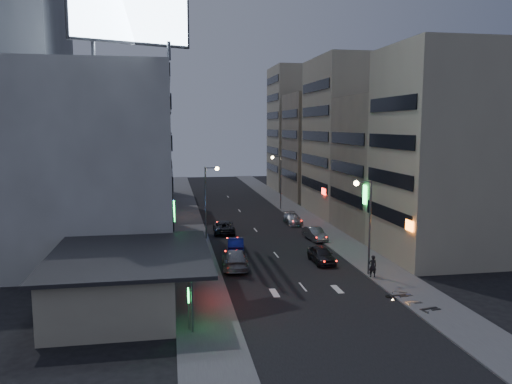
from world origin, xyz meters
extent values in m
plane|color=black|center=(0.00, 0.00, 0.00)|extent=(180.00, 180.00, 0.00)
cube|color=#4C4C4F|center=(-8.00, 30.00, 0.06)|extent=(4.00, 120.00, 0.12)
cube|color=#4C4C4F|center=(8.00, 30.00, 0.06)|extent=(4.00, 120.00, 0.12)
cube|color=tan|center=(-14.00, 2.00, 1.80)|extent=(8.00, 12.00, 3.60)
cube|color=black|center=(-13.00, 2.00, 3.75)|extent=(11.00, 13.00, 0.25)
cube|color=black|center=(-8.90, 2.00, 3.10)|extent=(0.12, 4.00, 0.90)
cube|color=#FF1E14|center=(-8.82, 2.00, 3.10)|extent=(0.04, 3.70, 0.70)
cube|color=silver|center=(-17.00, 20.00, 9.00)|extent=(14.00, 24.00, 18.00)
cube|color=gray|center=(-26.00, 23.00, 17.00)|extent=(10.00, 14.00, 34.00)
cube|color=tan|center=(15.00, 10.50, 10.00)|extent=(10.00, 11.00, 20.00)
cube|color=gray|center=(15.50, 22.00, 8.00)|extent=(11.00, 12.00, 16.00)
cube|color=tan|center=(15.00, 35.00, 11.00)|extent=(10.00, 14.00, 22.00)
cube|color=silver|center=(-15.50, 45.00, 10.00)|extent=(11.00, 10.00, 20.00)
cube|color=gray|center=(-16.00, 58.00, 7.50)|extent=(12.00, 10.00, 15.00)
cube|color=gray|center=(15.50, 50.00, 9.00)|extent=(11.00, 12.00, 18.00)
cube|color=tan|center=(16.00, 64.00, 12.00)|extent=(12.00, 12.00, 24.00)
cylinder|color=#595B60|center=(-16.00, 10.00, 18.75)|extent=(0.30, 0.30, 1.50)
cylinder|color=#595B60|center=(-10.00, 10.00, 18.75)|extent=(0.30, 0.30, 1.50)
cube|color=black|center=(-13.00, 10.00, 21.70)|extent=(9.52, 3.75, 5.00)
cube|color=#B3D0EF|center=(-12.92, 9.79, 21.70)|extent=(9.04, 3.34, 4.60)
cylinder|color=#595B60|center=(6.30, 6.00, 4.12)|extent=(0.16, 0.16, 8.00)
cylinder|color=#595B60|center=(5.60, 6.00, 8.02)|extent=(1.40, 0.10, 0.10)
sphere|color=#FFD88C|center=(5.00, 6.00, 7.92)|extent=(0.44, 0.44, 0.44)
cylinder|color=#595B60|center=(-6.30, 22.00, 4.12)|extent=(0.16, 0.16, 8.00)
cylinder|color=#595B60|center=(-5.60, 22.00, 8.02)|extent=(1.40, 0.10, 0.10)
sphere|color=#FFD88C|center=(-5.00, 22.00, 7.92)|extent=(0.44, 0.44, 0.44)
cylinder|color=#595B60|center=(6.30, 40.00, 4.12)|extent=(0.16, 0.16, 8.00)
cylinder|color=#595B60|center=(5.60, 40.00, 8.02)|extent=(1.40, 0.10, 0.10)
sphere|color=#FFD88C|center=(5.00, 40.00, 7.92)|extent=(0.44, 0.44, 0.44)
imported|color=#26262B|center=(3.55, 10.55, 0.75)|extent=(1.86, 4.46, 1.51)
imported|color=gray|center=(5.60, 19.59, 0.70)|extent=(1.98, 4.42, 1.41)
imported|color=#25262A|center=(-3.99, 24.98, 0.73)|extent=(2.71, 5.38, 1.46)
imported|color=#ACB0B5|center=(5.39, 28.88, 0.67)|extent=(1.88, 4.59, 1.33)
imported|color=navy|center=(-3.78, 15.88, 0.74)|extent=(2.09, 4.66, 1.48)
imported|color=gray|center=(-4.58, 10.20, 0.82)|extent=(2.79, 5.84, 1.64)
imported|color=black|center=(6.30, 5.16, 1.05)|extent=(0.69, 0.47, 1.86)
camera|label=1|loc=(-10.16, -32.82, 12.66)|focal=35.00mm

